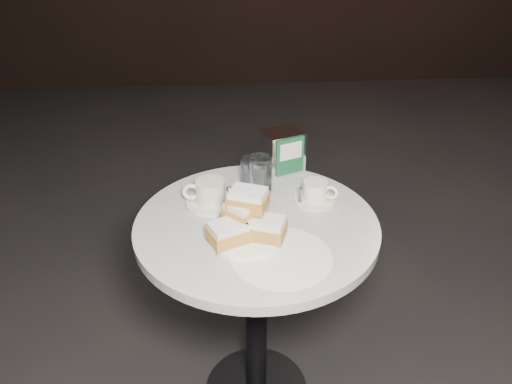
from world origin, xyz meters
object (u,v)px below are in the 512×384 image
object	(u,v)px
cafe_table	(257,275)
napkin_dispenser	(282,152)
coffee_cup_left	(210,194)
coffee_cup_right	(316,193)
beignet_plate	(247,222)
water_glass_right	(260,175)
water_glass_left	(250,173)

from	to	relation	value
cafe_table	napkin_dispenser	size ratio (longest dim) A/B	4.87
coffee_cup_left	coffee_cup_right	xyz separation A→B (m)	(0.32, -0.01, -0.01)
cafe_table	coffee_cup_left	xyz separation A→B (m)	(-0.13, 0.11, 0.23)
beignet_plate	water_glass_right	bearing A→B (deg)	76.70
water_glass_right	coffee_cup_left	bearing A→B (deg)	-156.67
coffee_cup_right	coffee_cup_left	bearing A→B (deg)	-160.01
coffee_cup_left	coffee_cup_right	size ratio (longest dim) A/B	0.97
cafe_table	napkin_dispenser	distance (m)	0.42
beignet_plate	coffee_cup_left	bearing A→B (deg)	118.33
cafe_table	water_glass_left	xyz separation A→B (m)	(-0.00, 0.21, 0.25)
cafe_table	napkin_dispenser	world-z (taller)	napkin_dispenser
coffee_cup_left	beignet_plate	bearing A→B (deg)	-62.48
coffee_cup_right	cafe_table	bearing A→B (deg)	-131.07
coffee_cup_left	coffee_cup_right	distance (m)	0.32
cafe_table	water_glass_left	distance (m)	0.32
cafe_table	water_glass_right	xyz separation A→B (m)	(0.03, 0.17, 0.25)
beignet_plate	water_glass_left	distance (m)	0.28
cafe_table	coffee_cup_left	bearing A→B (deg)	141.16
beignet_plate	coffee_cup_right	distance (m)	0.28
water_glass_right	napkin_dispenser	size ratio (longest dim) A/B	0.77
beignet_plate	water_glass_left	bearing A→B (deg)	84.02
coffee_cup_right	water_glass_left	bearing A→B (deg)	171.84
napkin_dispenser	beignet_plate	bearing A→B (deg)	-132.71
water_glass_right	cafe_table	bearing A→B (deg)	-98.45
water_glass_left	napkin_dispenser	world-z (taller)	napkin_dispenser
coffee_cup_right	napkin_dispenser	world-z (taller)	napkin_dispenser
coffee_cup_left	water_glass_left	xyz separation A→B (m)	(0.13, 0.10, 0.01)
beignet_plate	water_glass_right	xyz separation A→B (m)	(0.06, 0.25, 0.01)
coffee_cup_left	water_glass_right	distance (m)	0.17
coffee_cup_right	water_glass_right	xyz separation A→B (m)	(-0.16, 0.08, 0.03)
napkin_dispenser	water_glass_right	bearing A→B (deg)	-146.30
cafe_table	coffee_cup_left	distance (m)	0.29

